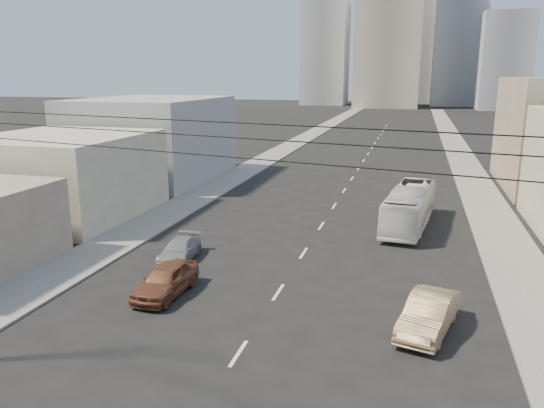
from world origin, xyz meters
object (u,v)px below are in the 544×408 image
at_px(sedan_tan, 428,314).
at_px(sedan_grey, 180,250).
at_px(sedan_brown, 166,280).
at_px(city_bus, 409,207).

bearing_deg(sedan_tan, sedan_grey, 172.95).
xyz_separation_m(sedan_brown, sedan_grey, (-1.47, 4.72, -0.16)).
distance_m(sedan_brown, sedan_grey, 4.94).
bearing_deg(city_bus, sedan_tan, -78.90).
bearing_deg(sedan_brown, city_bus, 56.26).
height_order(city_bus, sedan_grey, city_bus).
bearing_deg(sedan_brown, sedan_tan, -0.70).
relative_size(sedan_brown, sedan_tan, 0.95).
xyz_separation_m(sedan_tan, sedan_grey, (-13.46, 5.31, -0.17)).
relative_size(sedan_brown, sedan_grey, 1.09).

